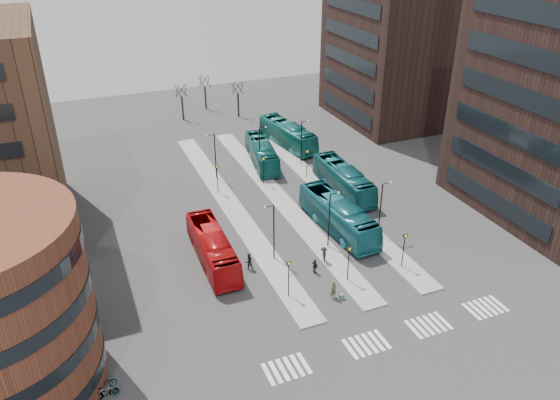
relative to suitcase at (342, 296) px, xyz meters
name	(u,v)px	position (x,y,z in m)	size (l,w,h in m)	color
ground	(405,375)	(0.11, -9.91, -0.24)	(160.00, 160.00, 0.00)	#2E2E30
island_left	(231,207)	(-3.89, 20.09, -0.17)	(2.50, 45.00, 0.15)	gray
island_mid	(279,198)	(2.11, 20.09, -0.17)	(2.50, 45.00, 0.15)	gray
island_right	(323,189)	(8.11, 20.09, -0.17)	(2.50, 45.00, 0.15)	gray
suitcase	(342,296)	(0.00, 0.00, 0.00)	(0.39, 0.31, 0.49)	navy
red_bus	(213,248)	(-8.98, 10.09, 1.38)	(2.72, 11.62, 3.24)	#B70E10
teal_bus_a	(338,215)	(5.25, 10.83, 1.52)	(2.96, 12.65, 3.52)	#155E6C
teal_bus_b	(262,153)	(3.86, 30.37, 1.35)	(2.67, 11.42, 3.18)	#125B58
teal_bus_c	(343,179)	(10.10, 18.62, 1.45)	(2.84, 12.12, 3.38)	#13585F
teal_bus_d	(288,134)	(9.74, 35.15, 1.48)	(2.89, 12.37, 3.45)	#146662
traveller	(334,290)	(-0.63, 0.43, 0.64)	(0.64, 0.42, 1.76)	#48452B
commuter_a	(249,261)	(-6.16, 7.54, 0.61)	(0.83, 0.65, 1.71)	black
commuter_b	(315,266)	(-0.52, 4.48, 0.51)	(0.89, 0.37, 1.51)	black
commuter_c	(324,255)	(1.00, 5.70, 0.65)	(1.15, 0.66, 1.78)	black
bicycle_near	(106,393)	(-20.89, -3.57, 0.25)	(0.66, 1.88, 0.99)	gray
bicycle_mid	(106,392)	(-20.89, -3.60, 0.31)	(0.52, 1.84, 1.10)	gray
bicycle_far	(104,383)	(-20.89, -2.54, 0.23)	(0.63, 1.80, 0.95)	gray
crosswalk_stripes	(396,335)	(1.86, -5.91, -0.24)	(22.35, 2.40, 0.01)	silver
tower_far	(407,25)	(32.09, 40.09, 14.76)	(20.12, 20.00, 30.00)	black
sign_poles	(300,207)	(1.71, 13.09, 2.16)	(12.45, 22.12, 3.65)	black
lamp_posts	(290,177)	(2.75, 18.09, 3.34)	(14.04, 20.24, 6.12)	black
bare_trees	(209,99)	(2.78, 52.76, 2.48)	(10.97, 8.14, 5.90)	black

